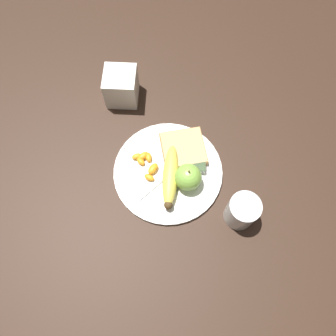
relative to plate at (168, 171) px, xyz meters
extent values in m
plane|color=#332116|center=(0.00, 0.00, -0.01)|extent=(3.00, 3.00, 0.00)
cylinder|color=white|center=(0.00, 0.00, 0.00)|extent=(0.29, 0.29, 0.01)
torus|color=white|center=(0.00, 0.00, 0.00)|extent=(0.28, 0.28, 0.01)
cylinder|color=silver|center=(0.18, -0.11, 0.04)|extent=(0.08, 0.08, 0.09)
cylinder|color=#F4A81E|center=(0.18, -0.11, 0.03)|extent=(0.07, 0.07, 0.07)
sphere|color=#84BC47|center=(0.05, -0.03, 0.04)|extent=(0.07, 0.07, 0.07)
cylinder|color=brown|center=(0.05, -0.03, 0.08)|extent=(0.00, 0.00, 0.01)
ellipsoid|color=#E0CC4C|center=(0.01, -0.02, 0.02)|extent=(0.04, 0.17, 0.04)
sphere|color=#473319|center=(0.01, -0.10, 0.02)|extent=(0.02, 0.02, 0.02)
cube|color=olive|center=(0.04, 0.06, 0.02)|extent=(0.14, 0.13, 0.02)
cube|color=tan|center=(0.04, 0.06, 0.02)|extent=(0.13, 0.13, 0.02)
cube|color=silver|center=(-0.03, -0.04, 0.01)|extent=(0.09, 0.10, 0.00)
cube|color=silver|center=(0.03, 0.02, 0.01)|extent=(0.06, 0.06, 0.00)
cube|color=silver|center=(0.07, 0.01, 0.01)|extent=(0.04, 0.04, 0.02)
cube|color=#334728|center=(0.07, 0.01, 0.02)|extent=(0.05, 0.04, 0.00)
ellipsoid|color=orange|center=(-0.04, 0.00, 0.01)|extent=(0.04, 0.04, 0.02)
ellipsoid|color=orange|center=(-0.05, -0.02, 0.01)|extent=(0.03, 0.03, 0.02)
ellipsoid|color=orange|center=(-0.07, 0.04, 0.01)|extent=(0.04, 0.03, 0.02)
ellipsoid|color=orange|center=(-0.05, 0.03, 0.01)|extent=(0.02, 0.03, 0.02)
ellipsoid|color=orange|center=(-0.07, 0.02, 0.01)|extent=(0.03, 0.03, 0.01)
ellipsoid|color=orange|center=(-0.09, 0.03, 0.01)|extent=(0.03, 0.03, 0.02)
cube|color=silver|center=(-0.14, 0.23, 0.04)|extent=(0.09, 0.09, 0.10)
camera|label=1|loc=(0.02, -0.32, 0.81)|focal=35.00mm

